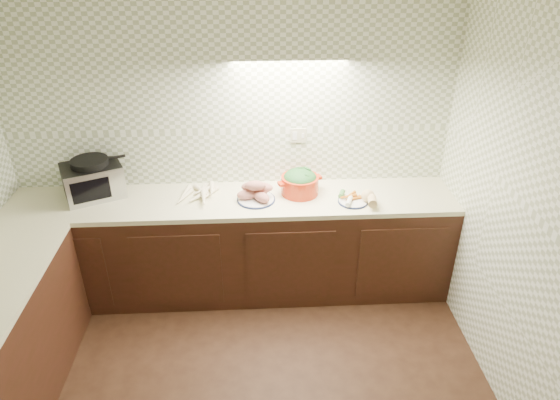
{
  "coord_description": "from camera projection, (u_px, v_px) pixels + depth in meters",
  "views": [
    {
      "loc": [
        0.19,
        -2.02,
        2.86
      ],
      "look_at": [
        0.37,
        1.25,
        1.02
      ],
      "focal_mm": 32.0,
      "sensor_mm": 36.0,
      "label": 1
    }
  ],
  "objects": [
    {
      "name": "counter",
      "position": [
        135.0,
        315.0,
        3.49
      ],
      "size": [
        3.6,
        3.6,
        0.9
      ],
      "color": "black",
      "rests_on": "ground"
    },
    {
      "name": "parsnip_pile",
      "position": [
        195.0,
        194.0,
        4.03
      ],
      "size": [
        0.39,
        0.37,
        0.07
      ],
      "color": "#F5EEC3",
      "rests_on": "counter"
    },
    {
      "name": "onion_bowl",
      "position": [
        256.0,
        188.0,
        4.11
      ],
      "size": [
        0.13,
        0.13,
        0.09
      ],
      "color": "black",
      "rests_on": "counter"
    },
    {
      "name": "veg_plate",
      "position": [
        359.0,
        198.0,
        3.95
      ],
      "size": [
        0.31,
        0.27,
        0.11
      ],
      "rotation": [
        0.0,
        0.0,
        -0.28
      ],
      "color": "#111A41",
      "rests_on": "counter"
    },
    {
      "name": "dutch_oven",
      "position": [
        300.0,
        182.0,
        4.05
      ],
      "size": [
        0.39,
        0.39,
        0.21
      ],
      "rotation": [
        0.0,
        0.0,
        0.34
      ],
      "color": "red",
      "rests_on": "counter"
    },
    {
      "name": "room",
      "position": [
        217.0,
        219.0,
        2.35
      ],
      "size": [
        3.6,
        3.6,
        2.6
      ],
      "color": "black",
      "rests_on": "ground"
    },
    {
      "name": "sweet_potato_plate",
      "position": [
        256.0,
        193.0,
        3.98
      ],
      "size": [
        0.32,
        0.31,
        0.18
      ],
      "rotation": [
        0.0,
        0.0,
        -0.3
      ],
      "color": "#111A41",
      "rests_on": "counter"
    },
    {
      "name": "toaster_oven",
      "position": [
        93.0,
        179.0,
        4.0
      ],
      "size": [
        0.55,
        0.5,
        0.32
      ],
      "rotation": [
        0.0,
        0.0,
        0.43
      ],
      "color": "black",
      "rests_on": "counter"
    }
  ]
}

